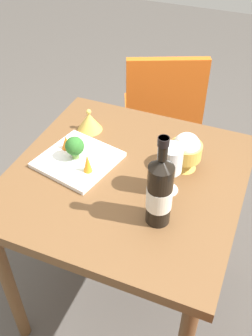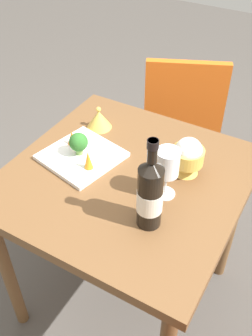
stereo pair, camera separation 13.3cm
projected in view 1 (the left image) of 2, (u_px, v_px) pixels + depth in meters
ground_plane at (126, 293)px, 1.85m from camera, size 8.00×8.00×0.00m
dining_table at (126, 196)px, 1.42m from camera, size 0.80×0.80×0.76m
chair_near_window at (163, 108)px, 2.10m from camera, size 0.53×0.53×0.85m
wine_bottle at (160, 191)px, 1.12m from camera, size 0.08×0.08×0.31m
wine_glass at (171, 160)px, 1.21m from camera, size 0.08×0.08×0.18m
rice_bowl at (186, 151)px, 1.33m from camera, size 0.11×0.11×0.14m
rice_bowl_lid at (89, 121)px, 1.53m from camera, size 0.10×0.10×0.09m
serving_plate at (78, 160)px, 1.40m from camera, size 0.30×0.30×0.02m
broccoli_floret at (75, 147)px, 1.36m from camera, size 0.07×0.07×0.09m
carrot_garnish_left at (66, 142)px, 1.42m from camera, size 0.04×0.04×0.05m
carrot_garnish_right at (88, 163)px, 1.32m from camera, size 0.03×0.03×0.07m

